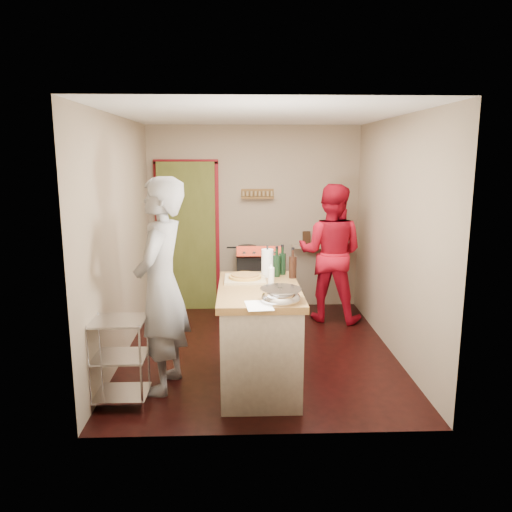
# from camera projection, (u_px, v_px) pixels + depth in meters

# --- Properties ---
(floor) EXTENTS (3.50, 3.50, 0.00)m
(floor) POSITION_uv_depth(u_px,v_px,m) (259.00, 350.00, 5.70)
(floor) COLOR black
(floor) RESTS_ON ground
(back_wall) EXTENTS (3.00, 0.44, 2.60)m
(back_wall) POSITION_uv_depth(u_px,v_px,m) (210.00, 230.00, 7.19)
(back_wall) COLOR gray
(back_wall) RESTS_ON ground
(left_wall) EXTENTS (0.04, 3.50, 2.60)m
(left_wall) POSITION_uv_depth(u_px,v_px,m) (120.00, 239.00, 5.39)
(left_wall) COLOR gray
(left_wall) RESTS_ON ground
(right_wall) EXTENTS (0.04, 3.50, 2.60)m
(right_wall) POSITION_uv_depth(u_px,v_px,m) (395.00, 237.00, 5.49)
(right_wall) COLOR gray
(right_wall) RESTS_ON ground
(ceiling) EXTENTS (3.00, 3.50, 0.02)m
(ceiling) POSITION_uv_depth(u_px,v_px,m) (259.00, 114.00, 5.18)
(ceiling) COLOR white
(ceiling) RESTS_ON back_wall
(stove) EXTENTS (0.60, 0.63, 1.00)m
(stove) POSITION_uv_depth(u_px,v_px,m) (258.00, 281.00, 7.00)
(stove) COLOR black
(stove) RESTS_ON ground
(wire_shelving) EXTENTS (0.48, 0.40, 0.80)m
(wire_shelving) POSITION_uv_depth(u_px,v_px,m) (119.00, 358.00, 4.39)
(wire_shelving) COLOR silver
(wire_shelving) RESTS_ON ground
(island) EXTENTS (0.77, 1.40, 1.29)m
(island) POSITION_uv_depth(u_px,v_px,m) (259.00, 334.00, 4.76)
(island) COLOR beige
(island) RESTS_ON ground
(person_stripe) EXTENTS (0.60, 0.80, 2.00)m
(person_stripe) POSITION_uv_depth(u_px,v_px,m) (161.00, 286.00, 4.60)
(person_stripe) COLOR #B7B7BC
(person_stripe) RESTS_ON ground
(person_red) EXTENTS (1.07, 0.96, 1.83)m
(person_red) POSITION_uv_depth(u_px,v_px,m) (330.00, 253.00, 6.61)
(person_red) COLOR #B20B20
(person_red) RESTS_ON ground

